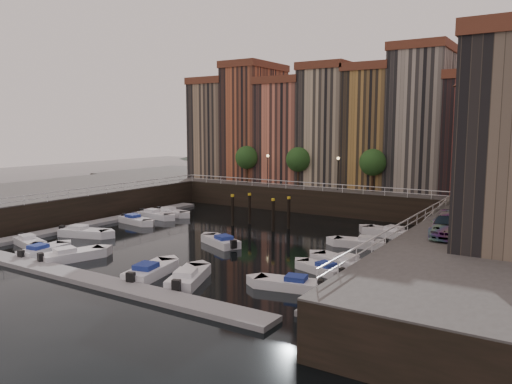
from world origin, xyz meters
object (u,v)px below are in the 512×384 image
Objects in this scene: mooring_pilings at (261,212)px; boat_left_2 at (135,220)px; car_c at (447,227)px; boat_left_1 at (83,232)px; car_a at (468,215)px; corner_tower at (478,133)px; car_b at (467,214)px; gangway at (433,219)px; boat_left_0 at (29,242)px.

mooring_pilings reaches higher than boat_left_2.
boat_left_2 is 0.90× the size of car_c.
car_a reaches higher than boat_left_1.
mooring_pilings is at bearing 32.33° from boat_left_2.
boat_left_2 is (-32.96, -14.56, -9.83)m from corner_tower.
car_a is 0.87× the size of car_b.
corner_tower is at bearing 16.35° from boat_left_1.
gangway is 1.79× the size of boat_left_0.
mooring_pilings is 1.58× the size of car_a.
boat_left_0 is 0.97× the size of boat_left_2.
gangway reaches higher than mooring_pilings.
car_a reaches higher than mooring_pilings.
gangway is 38.08m from boat_left_0.
corner_tower is at bearing 57.20° from gangway.
car_a is (1.22, -10.75, -6.50)m from corner_tower.
mooring_pilings is 22.88m from boat_left_0.
boat_left_1 is (-32.39, -22.10, -9.79)m from corner_tower.
boat_left_1 is at bearing -166.13° from car_a.
car_b is (34.49, 16.33, 3.41)m from boat_left_0.
car_b is 0.86× the size of car_c.
car_b reaches higher than boat_left_1.
car_b reaches higher than gangway.
car_c is at bearing -9.78° from boat_left_1.
boat_left_0 is 1.15× the size of car_a.
car_c is at bearing 31.08° from boat_left_0.
gangway is 1.80× the size of car_b.
boat_left_0 is 1.00× the size of car_b.
boat_left_1 is at bearing -149.17° from gangway.
corner_tower is at bearing 99.74° from car_b.
boat_left_1 is at bearing -179.50° from car_c.
gangway is 31.74m from boat_left_2.
mooring_pilings reaches higher than boat_left_0.
corner_tower is 2.87× the size of boat_left_2.
corner_tower is 12.85m from car_b.
corner_tower is 2.61× the size of boat_left_1.
gangway is 1.30× the size of mooring_pilings.
car_c is at bearing -87.00° from corner_tower.
car_a reaches higher than boat_left_0.
car_a is (33.62, 11.35, 3.29)m from boat_left_1.
gangway is 7.69m from car_a.
car_b is (21.13, -2.20, 2.11)m from mooring_pilings.
gangway is 1.55× the size of car_c.
corner_tower is at bearing 85.33° from car_c.
mooring_pilings is at bearing 68.88° from boat_left_0.
car_b reaches higher than car_a.
boat_left_2 is 1.04× the size of car_b.
car_a is at bearing -56.57° from gangway.
boat_left_0 is 38.31m from car_b.
boat_left_0 is 35.81m from car_c.
mooring_pilings reaches higher than boat_left_1.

